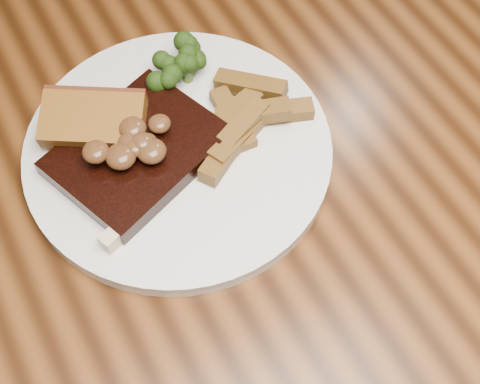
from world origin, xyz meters
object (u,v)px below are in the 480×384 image
object	(u,v)px
steak	(138,153)
potato_wedges	(243,118)
dining_table	(238,246)
plate	(178,152)
garlic_bread	(97,133)

from	to	relation	value
steak	potato_wedges	bearing A→B (deg)	-27.37
dining_table	potato_wedges	world-z (taller)	potato_wedges
plate	steak	world-z (taller)	steak
dining_table	potato_wedges	bearing A→B (deg)	57.73
plate	steak	xyz separation A→B (m)	(-0.04, 0.01, 0.02)
dining_table	garlic_bread	bearing A→B (deg)	125.98
plate	potato_wedges	bearing A→B (deg)	-5.18
dining_table	steak	bearing A→B (deg)	127.94
garlic_bread	potato_wedges	distance (m)	0.14
steak	plate	bearing A→B (deg)	-30.24
garlic_bread	potato_wedges	size ratio (longest dim) A/B	1.02
dining_table	potato_wedges	size ratio (longest dim) A/B	17.00
garlic_bread	potato_wedges	xyz separation A→B (m)	(0.13, -0.05, 0.00)
potato_wedges	steak	bearing A→B (deg)	173.22
plate	dining_table	bearing A→B (deg)	-71.28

